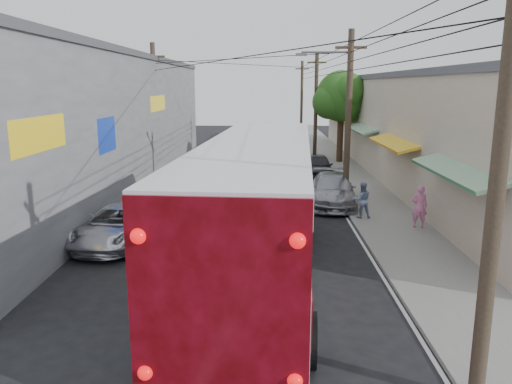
{
  "coord_description": "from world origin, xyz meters",
  "views": [
    {
      "loc": [
        1.4,
        -10.06,
        5.57
      ],
      "look_at": [
        1.09,
        6.74,
        1.96
      ],
      "focal_mm": 35.0,
      "sensor_mm": 36.0,
      "label": 1
    }
  ],
  "objects_px": {
    "coach_bus": "(258,207)",
    "pedestrian_near": "(419,207)",
    "parked_car_far": "(297,149)",
    "parked_car_mid": "(318,166)",
    "pedestrian_far": "(362,200)",
    "jeepney": "(119,225)",
    "parked_suv": "(333,190)"
  },
  "relations": [
    {
      "from": "parked_suv",
      "to": "pedestrian_near",
      "type": "height_order",
      "value": "pedestrian_near"
    },
    {
      "from": "jeepney",
      "to": "parked_car_mid",
      "type": "height_order",
      "value": "parked_car_mid"
    },
    {
      "from": "coach_bus",
      "to": "pedestrian_far",
      "type": "distance_m",
      "value": 7.58
    },
    {
      "from": "jeepney",
      "to": "parked_suv",
      "type": "height_order",
      "value": "parked_suv"
    },
    {
      "from": "jeepney",
      "to": "pedestrian_near",
      "type": "height_order",
      "value": "pedestrian_near"
    },
    {
      "from": "jeepney",
      "to": "parked_car_mid",
      "type": "distance_m",
      "value": 15.46
    },
    {
      "from": "parked_car_far",
      "to": "pedestrian_near",
      "type": "distance_m",
      "value": 19.14
    },
    {
      "from": "coach_bus",
      "to": "pedestrian_far",
      "type": "bearing_deg",
      "value": 59.68
    },
    {
      "from": "coach_bus",
      "to": "parked_suv",
      "type": "bearing_deg",
      "value": 73.37
    },
    {
      "from": "parked_car_mid",
      "to": "parked_car_far",
      "type": "relative_size",
      "value": 0.84
    },
    {
      "from": "jeepney",
      "to": "parked_suv",
      "type": "relative_size",
      "value": 0.98
    },
    {
      "from": "coach_bus",
      "to": "parked_car_mid",
      "type": "xyz_separation_m",
      "value": [
        3.39,
        15.88,
        -1.36
      ]
    },
    {
      "from": "coach_bus",
      "to": "pedestrian_near",
      "type": "xyz_separation_m",
      "value": [
        6.2,
        4.75,
        -1.13
      ]
    },
    {
      "from": "jeepney",
      "to": "parked_car_far",
      "type": "xyz_separation_m",
      "value": [
        7.6,
        20.64,
        0.15
      ]
    },
    {
      "from": "jeepney",
      "to": "parked_suv",
      "type": "distance_m",
      "value": 10.31
    },
    {
      "from": "parked_car_far",
      "to": "parked_suv",
      "type": "bearing_deg",
      "value": -83.17
    },
    {
      "from": "coach_bus",
      "to": "jeepney",
      "type": "relative_size",
      "value": 2.89
    },
    {
      "from": "jeepney",
      "to": "pedestrian_near",
      "type": "distance_m",
      "value": 11.36
    },
    {
      "from": "jeepney",
      "to": "pedestrian_far",
      "type": "height_order",
      "value": "pedestrian_far"
    },
    {
      "from": "parked_car_mid",
      "to": "pedestrian_near",
      "type": "bearing_deg",
      "value": -77.01
    },
    {
      "from": "parked_car_far",
      "to": "pedestrian_near",
      "type": "relative_size",
      "value": 3.02
    },
    {
      "from": "parked_car_far",
      "to": "jeepney",
      "type": "bearing_deg",
      "value": -106.51
    },
    {
      "from": "coach_bus",
      "to": "parked_car_far",
      "type": "xyz_separation_m",
      "value": [
        2.59,
        23.55,
        -1.26
      ]
    },
    {
      "from": "coach_bus",
      "to": "pedestrian_near",
      "type": "height_order",
      "value": "coach_bus"
    },
    {
      "from": "parked_car_mid",
      "to": "pedestrian_far",
      "type": "relative_size",
      "value": 2.79
    },
    {
      "from": "pedestrian_far",
      "to": "pedestrian_near",
      "type": "bearing_deg",
      "value": 142.43
    },
    {
      "from": "parked_car_mid",
      "to": "pedestrian_far",
      "type": "bearing_deg",
      "value": -86.13
    },
    {
      "from": "pedestrian_far",
      "to": "parked_car_far",
      "type": "bearing_deg",
      "value": -86.23
    },
    {
      "from": "jeepney",
      "to": "pedestrian_far",
      "type": "bearing_deg",
      "value": 26.4
    },
    {
      "from": "parked_car_mid",
      "to": "parked_suv",
      "type": "bearing_deg",
      "value": -91.16
    },
    {
      "from": "parked_suv",
      "to": "coach_bus",
      "type": "bearing_deg",
      "value": -106.74
    },
    {
      "from": "coach_bus",
      "to": "parked_car_mid",
      "type": "relative_size",
      "value": 3.35
    }
  ]
}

